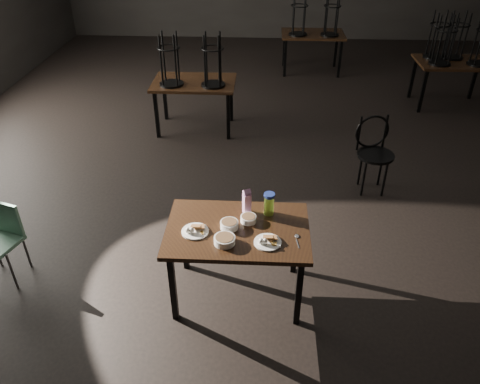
# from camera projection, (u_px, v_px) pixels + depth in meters

# --- Properties ---
(main_table) EXTENTS (1.20, 0.80, 0.75)m
(main_table) POSITION_uv_depth(u_px,v_px,m) (238.00, 236.00, 3.94)
(main_table) COLOR black
(main_table) RESTS_ON ground
(plate_left) EXTENTS (0.23, 0.23, 0.07)m
(plate_left) POSITION_uv_depth(u_px,v_px,m) (195.00, 230.00, 3.85)
(plate_left) COLOR white
(plate_left) RESTS_ON main_table
(plate_right) EXTENTS (0.22, 0.22, 0.07)m
(plate_right) POSITION_uv_depth(u_px,v_px,m) (267.00, 241.00, 3.73)
(plate_right) COLOR white
(plate_right) RESTS_ON main_table
(bowl_near) EXTENTS (0.15, 0.15, 0.06)m
(bowl_near) POSITION_uv_depth(u_px,v_px,m) (229.00, 224.00, 3.89)
(bowl_near) COLOR white
(bowl_near) RESTS_ON main_table
(bowl_far) EXTENTS (0.14, 0.14, 0.05)m
(bowl_far) POSITION_uv_depth(u_px,v_px,m) (248.00, 219.00, 3.97)
(bowl_far) COLOR white
(bowl_far) RESTS_ON main_table
(bowl_big) EXTENTS (0.17, 0.17, 0.06)m
(bowl_big) POSITION_uv_depth(u_px,v_px,m) (225.00, 240.00, 3.72)
(bowl_big) COLOR white
(bowl_big) RESTS_ON main_table
(juice_carton) EXTENTS (0.08, 0.08, 0.24)m
(juice_carton) POSITION_uv_depth(u_px,v_px,m) (247.00, 202.00, 4.02)
(juice_carton) COLOR #88186B
(juice_carton) RESTS_ON main_table
(water_bottle) EXTENTS (0.12, 0.12, 0.21)m
(water_bottle) POSITION_uv_depth(u_px,v_px,m) (269.00, 204.00, 4.02)
(water_bottle) COLOR #B1EC45
(water_bottle) RESTS_ON main_table
(spoon) EXTENTS (0.04, 0.18, 0.01)m
(spoon) POSITION_uv_depth(u_px,v_px,m) (297.00, 237.00, 3.80)
(spoon) COLOR silver
(spoon) RESTS_ON main_table
(bentwood_chair) EXTENTS (0.46, 0.45, 0.91)m
(bentwood_chair) POSITION_uv_depth(u_px,v_px,m) (374.00, 148.00, 5.52)
(bentwood_chair) COLOR black
(bentwood_chair) RESTS_ON ground
(school_chair) EXTENTS (0.44, 0.44, 0.76)m
(school_chair) POSITION_uv_depth(u_px,v_px,m) (1.00, 235.00, 4.29)
(school_chair) COLOR #74B593
(school_chair) RESTS_ON ground
(bg_table_left) EXTENTS (1.20, 0.80, 1.48)m
(bg_table_left) POSITION_uv_depth(u_px,v_px,m) (194.00, 82.00, 6.75)
(bg_table_left) COLOR black
(bg_table_left) RESTS_ON ground
(bg_table_right) EXTENTS (1.20, 0.80, 1.48)m
(bg_table_right) POSITION_uv_depth(u_px,v_px,m) (454.00, 58.00, 7.53)
(bg_table_right) COLOR black
(bg_table_right) RESTS_ON ground
(bg_table_far) EXTENTS (1.20, 0.80, 1.48)m
(bg_table_far) POSITION_uv_depth(u_px,v_px,m) (313.00, 34.00, 8.94)
(bg_table_far) COLOR black
(bg_table_far) RESTS_ON ground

